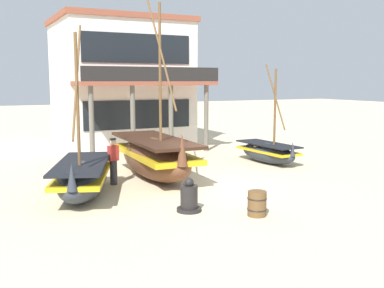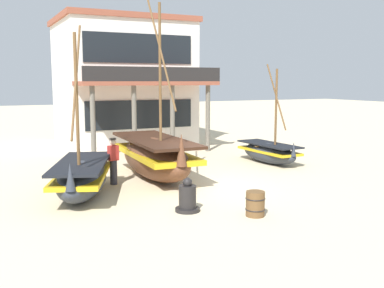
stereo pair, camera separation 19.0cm
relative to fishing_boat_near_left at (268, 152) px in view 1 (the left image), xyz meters
name	(u,v)px [view 1 (the left image)]	position (x,y,z in m)	size (l,w,h in m)	color
ground_plane	(205,187)	(-4.79, -2.84, -0.52)	(120.00, 120.00, 0.00)	beige
fishing_boat_near_left	(268,152)	(0.00, 0.00, 0.00)	(1.36, 3.52, 4.47)	#2D333D
fishing_boat_centre_large	(155,156)	(-5.84, -0.74, 0.34)	(2.11, 5.74, 7.10)	brown
fishing_boat_far_right	(83,177)	(-8.98, -2.35, 0.12)	(2.92, 4.55, 5.49)	#2D333D
fisherman_by_hull	(113,162)	(-7.58, -1.09, 0.32)	(0.40, 0.29, 1.68)	#33333D
capstan_winch	(189,198)	(-6.64, -5.35, -0.13)	(0.72, 0.72, 0.98)	black
wooden_barrel	(257,204)	(-5.15, -6.59, -0.17)	(0.56, 0.56, 0.70)	brown
harbor_building_main	(121,82)	(-3.89, 9.45, 3.14)	(7.43, 8.69, 7.30)	white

